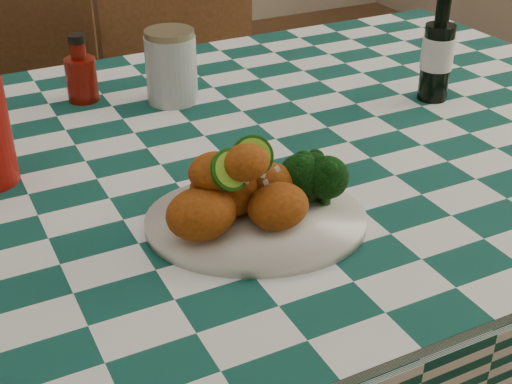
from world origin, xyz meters
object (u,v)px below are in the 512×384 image
fried_chicken_pile (242,183)px  wooden_chair_right (212,116)px  plate (256,222)px  wooden_chair_left (21,184)px  ketchup_bottle (80,68)px  mason_jar (171,66)px  dining_table (225,336)px  beer_bottle (439,44)px

fried_chicken_pile → wooden_chair_right: bearing=69.0°
plate → wooden_chair_right: size_ratio=0.29×
fried_chicken_pile → wooden_chair_left: 1.02m
plate → ketchup_bottle: bearing=99.5°
mason_jar → ketchup_bottle: bearing=152.3°
plate → fried_chicken_pile: bearing=180.0°
wooden_chair_left → wooden_chair_right: wooden_chair_right is taller
dining_table → plate: plate is taller
ketchup_bottle → wooden_chair_left: size_ratio=0.14×
fried_chicken_pile → wooden_chair_left: size_ratio=0.20×
mason_jar → wooden_chair_left: 0.66m
dining_table → beer_bottle: beer_bottle is taller
ketchup_bottle → beer_bottle: beer_bottle is taller
mason_jar → wooden_chair_left: mason_jar is taller
ketchup_bottle → mason_jar: (0.15, -0.08, 0.00)m
beer_bottle → mason_jar: bearing=154.4°
dining_table → wooden_chair_left: 0.73m
plate → beer_bottle: (0.50, 0.25, 0.10)m
fried_chicken_pile → wooden_chair_left: (-0.17, 0.92, -0.42)m
plate → fried_chicken_pile: 0.07m
beer_bottle → wooden_chair_left: (-0.69, 0.67, -0.45)m
dining_table → beer_bottle: size_ratio=7.82×
wooden_chair_right → wooden_chair_left: bearing=179.9°
mason_jar → wooden_chair_left: bearing=118.7°
plate → wooden_chair_right: (0.34, 0.94, -0.29)m
plate → wooden_chair_right: wooden_chair_right is taller
ketchup_bottle → wooden_chair_left: 0.56m
dining_table → ketchup_bottle: bearing=114.3°
dining_table → ketchup_bottle: size_ratio=13.14×
ketchup_bottle → beer_bottle: (0.59, -0.29, 0.04)m
plate → wooden_chair_right: 1.04m
dining_table → fried_chicken_pile: fried_chicken_pile is taller
mason_jar → wooden_chair_left: size_ratio=0.15×
ketchup_bottle → beer_bottle: bearing=-26.2°
dining_table → mason_jar: bearing=87.9°
plate → mason_jar: bearing=82.7°
dining_table → fried_chicken_pile: (-0.07, -0.23, 0.47)m
fried_chicken_pile → mason_jar: size_ratio=1.27×
beer_bottle → wooden_chair_right: (-0.16, 0.69, -0.38)m
ketchup_bottle → mason_jar: mason_jar is taller
wooden_chair_left → wooden_chair_right: 0.54m
ketchup_bottle → plate: bearing=-80.5°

